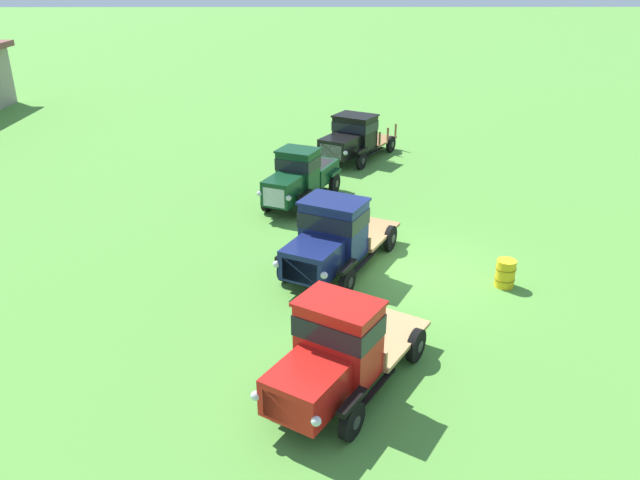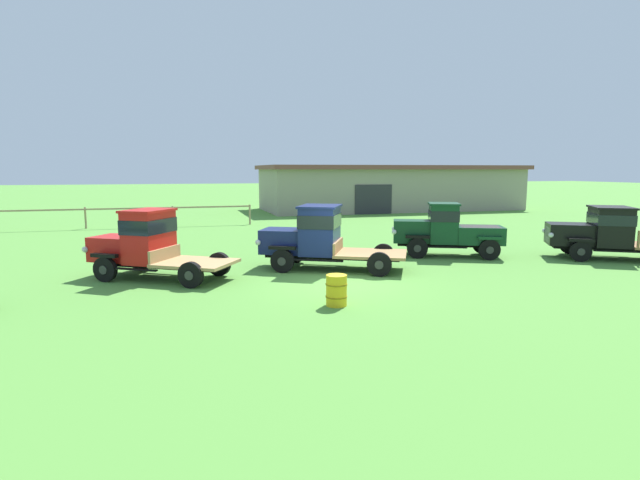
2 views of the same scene
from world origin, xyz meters
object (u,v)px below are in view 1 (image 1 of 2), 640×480
vintage_truck_second_in_line (335,352)px  oil_drum_beside_row (505,273)px  vintage_truck_back_of_row (352,137)px  vintage_truck_midrow_center (332,237)px  vintage_truck_far_side (300,176)px

vintage_truck_second_in_line → oil_drum_beside_row: 7.18m
vintage_truck_second_in_line → vintage_truck_back_of_row: size_ratio=0.96×
vintage_truck_midrow_center → vintage_truck_back_of_row: vintage_truck_midrow_center is taller
vintage_truck_second_in_line → vintage_truck_far_side: bearing=4.9°
vintage_truck_far_side → vintage_truck_back_of_row: (5.74, -2.32, 0.01)m
vintage_truck_midrow_center → vintage_truck_far_side: size_ratio=1.18×
vintage_truck_midrow_center → vintage_truck_back_of_row: 11.77m
vintage_truck_midrow_center → vintage_truck_back_of_row: (11.71, -1.25, -0.07)m
vintage_truck_second_in_line → vintage_truck_far_side: size_ratio=1.09×
vintage_truck_back_of_row → vintage_truck_midrow_center: bearing=173.9°
vintage_truck_second_in_line → vintage_truck_midrow_center: 5.88m
oil_drum_beside_row → vintage_truck_midrow_center: bearing=80.3°
vintage_truck_back_of_row → oil_drum_beside_row: 13.14m
vintage_truck_midrow_center → vintage_truck_far_side: (5.97, 1.07, -0.08)m
vintage_truck_second_in_line → vintage_truck_midrow_center: vintage_truck_midrow_center is taller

